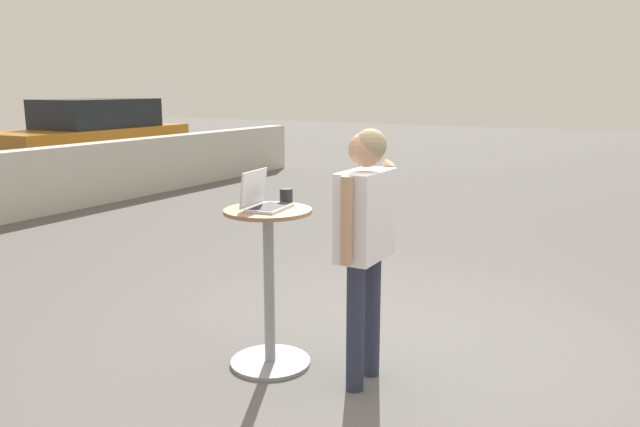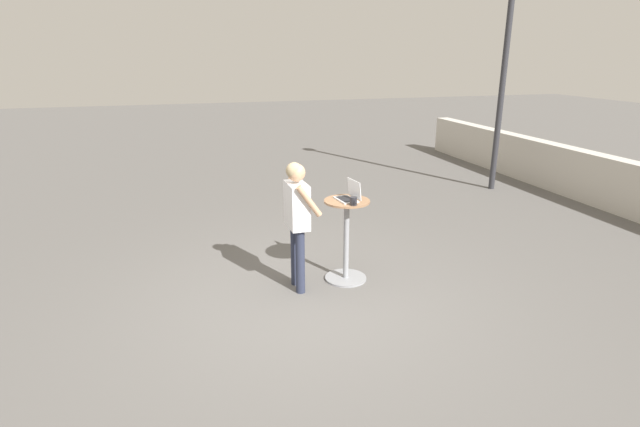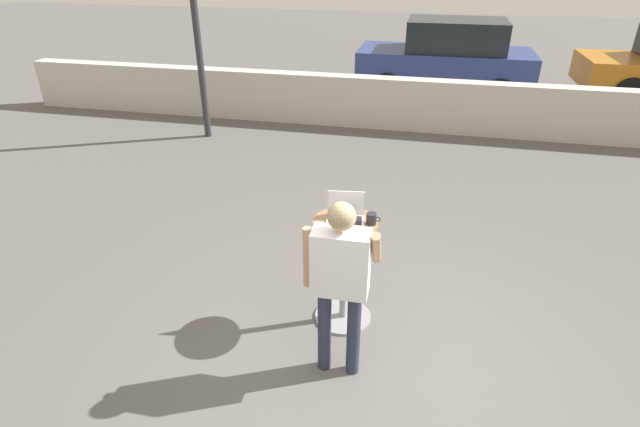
{
  "view_description": "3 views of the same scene",
  "coord_description": "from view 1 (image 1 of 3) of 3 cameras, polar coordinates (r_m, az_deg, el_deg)",
  "views": [
    {
      "loc": [
        -3.72,
        -1.6,
        1.83
      ],
      "look_at": [
        -0.6,
        0.2,
        1.1
      ],
      "focal_mm": 35.0,
      "sensor_mm": 36.0,
      "label": 1
    },
    {
      "loc": [
        5.05,
        -1.35,
        2.79
      ],
      "look_at": [
        -0.33,
        0.25,
        0.98
      ],
      "focal_mm": 28.0,
      "sensor_mm": 36.0,
      "label": 2
    },
    {
      "loc": [
        0.1,
        -3.06,
        3.18
      ],
      "look_at": [
        -0.68,
        0.43,
        1.23
      ],
      "focal_mm": 28.0,
      "sensor_mm": 36.0,
      "label": 3
    }
  ],
  "objects": [
    {
      "name": "parked_car_near_street",
      "position": [
        14.61,
        -20.06,
        6.82
      ],
      "size": [
        4.48,
        1.95,
        1.56
      ],
      "color": "#B76B19",
      "rests_on": "ground_plane"
    },
    {
      "name": "coffee_mug",
      "position": [
        4.18,
        -3.1,
        1.6
      ],
      "size": [
        0.12,
        0.09,
        0.1
      ],
      "color": "#232328",
      "rests_on": "cafe_table"
    },
    {
      "name": "cafe_table",
      "position": [
        4.13,
        -4.68,
        -6.53
      ],
      "size": [
        0.57,
        0.57,
        1.06
      ],
      "color": "gray",
      "rests_on": "ground_plane"
    },
    {
      "name": "laptop",
      "position": [
        4.0,
        -5.22,
        1.26
      ],
      "size": [
        0.35,
        0.27,
        0.25
      ],
      "color": "silver",
      "rests_on": "cafe_table"
    },
    {
      "name": "standing_person",
      "position": [
        3.75,
        4.14,
        -1.16
      ],
      "size": [
        0.58,
        0.36,
        1.59
      ],
      "color": "#282D42",
      "rests_on": "ground_plane"
    },
    {
      "name": "ground_plane",
      "position": [
        4.45,
        6.24,
        -12.86
      ],
      "size": [
        50.0,
        50.0,
        0.0
      ],
      "primitive_type": "plane",
      "color": "#5B5956"
    }
  ]
}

